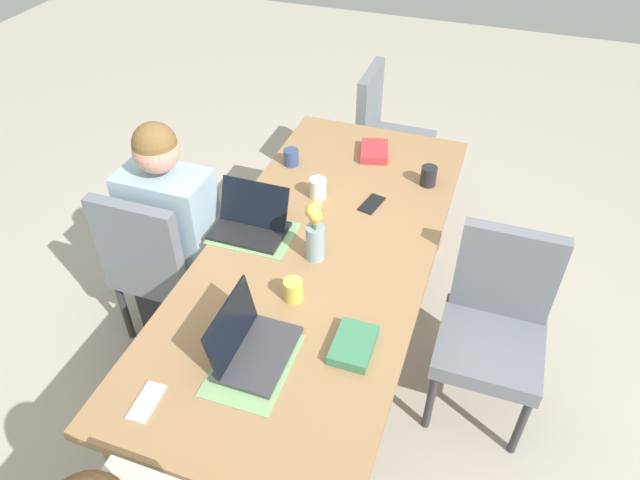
% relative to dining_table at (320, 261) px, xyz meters
% --- Properties ---
extents(ground_plane, '(10.00, 10.00, 0.00)m').
position_rel_dining_table_xyz_m(ground_plane, '(0.00, 0.00, -0.65)').
color(ground_plane, '#B2A899').
extents(dining_table, '(2.19, 0.94, 0.72)m').
position_rel_dining_table_xyz_m(dining_table, '(0.00, 0.00, 0.00)').
color(dining_table, '#9E754C').
rests_on(dining_table, ground_plane).
extents(chair_near_left_near, '(0.44, 0.44, 0.90)m').
position_rel_dining_table_xyz_m(chair_near_left_near, '(0.08, -0.79, -0.15)').
color(chair_near_left_near, slate).
rests_on(chair_near_left_near, ground_plane).
extents(person_near_left_near, '(0.36, 0.40, 1.19)m').
position_rel_dining_table_xyz_m(person_near_left_near, '(0.01, -0.73, -0.13)').
color(person_near_left_near, '#2D2D33').
rests_on(person_near_left_near, ground_plane).
extents(chair_far_left_far, '(0.44, 0.44, 0.90)m').
position_rel_dining_table_xyz_m(chair_far_left_far, '(-0.05, 0.77, -0.15)').
color(chair_far_left_far, slate).
rests_on(chair_far_left_far, ground_plane).
extents(chair_head_left_right_near, '(0.44, 0.44, 0.90)m').
position_rel_dining_table_xyz_m(chair_head_left_right_near, '(-1.45, -0.06, -0.15)').
color(chair_head_left_right_near, slate).
rests_on(chair_head_left_right_near, ground_plane).
extents(flower_vase, '(0.09, 0.08, 0.28)m').
position_rel_dining_table_xyz_m(flower_vase, '(0.06, 0.00, 0.21)').
color(flower_vase, '#8EA8B7').
rests_on(flower_vase, dining_table).
extents(placemat_near_left_near, '(0.27, 0.37, 0.00)m').
position_rel_dining_table_xyz_m(placemat_near_left_near, '(0.00, -0.31, 0.07)').
color(placemat_near_left_near, '#7FAD70').
rests_on(placemat_near_left_near, dining_table).
extents(placemat_head_right_left_mid, '(0.36, 0.27, 0.00)m').
position_rel_dining_table_xyz_m(placemat_head_right_left_mid, '(0.65, -0.02, 0.07)').
color(placemat_head_right_left_mid, '#7FAD70').
rests_on(placemat_head_right_left_mid, dining_table).
extents(laptop_near_left_near, '(0.22, 0.32, 0.20)m').
position_rel_dining_table_xyz_m(laptop_near_left_near, '(-0.02, -0.33, 0.11)').
color(laptop_near_left_near, black).
rests_on(laptop_near_left_near, dining_table).
extents(laptop_head_right_left_mid, '(0.32, 0.22, 0.21)m').
position_rel_dining_table_xyz_m(laptop_head_right_left_mid, '(0.61, -0.05, 0.12)').
color(laptop_head_right_left_mid, '#38383D').
rests_on(laptop_head_right_left_mid, dining_table).
extents(coffee_mug_near_left, '(0.08, 0.08, 0.09)m').
position_rel_dining_table_xyz_m(coffee_mug_near_left, '(0.31, -0.00, 0.12)').
color(coffee_mug_near_left, '#DBC64C').
rests_on(coffee_mug_near_left, dining_table).
extents(coffee_mug_near_right, '(0.08, 0.08, 0.10)m').
position_rel_dining_table_xyz_m(coffee_mug_near_right, '(-0.36, -0.13, 0.12)').
color(coffee_mug_near_right, white).
rests_on(coffee_mug_near_right, dining_table).
extents(coffee_mug_centre_left, '(0.08, 0.08, 0.10)m').
position_rel_dining_table_xyz_m(coffee_mug_centre_left, '(-0.63, 0.34, 0.12)').
color(coffee_mug_centre_left, '#232328').
rests_on(coffee_mug_centre_left, dining_table).
extents(coffee_mug_centre_right, '(0.08, 0.08, 0.08)m').
position_rel_dining_table_xyz_m(coffee_mug_centre_right, '(-0.58, -0.36, 0.11)').
color(coffee_mug_centre_right, '#33477A').
rests_on(coffee_mug_centre_right, dining_table).
extents(book_red_cover, '(0.20, 0.14, 0.04)m').
position_rel_dining_table_xyz_m(book_red_cover, '(0.47, 0.29, 0.09)').
color(book_red_cover, '#3D7F56').
rests_on(book_red_cover, dining_table).
extents(book_blue_cover, '(0.23, 0.18, 0.04)m').
position_rel_dining_table_xyz_m(book_blue_cover, '(-0.81, 0.02, 0.09)').
color(book_blue_cover, '#B73338').
rests_on(book_blue_cover, dining_table).
extents(phone_black, '(0.16, 0.10, 0.01)m').
position_rel_dining_table_xyz_m(phone_black, '(-0.38, 0.13, 0.07)').
color(phone_black, black).
rests_on(phone_black, dining_table).
extents(phone_silver, '(0.15, 0.08, 0.01)m').
position_rel_dining_table_xyz_m(phone_silver, '(0.91, -0.28, 0.07)').
color(phone_silver, silver).
rests_on(phone_silver, dining_table).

